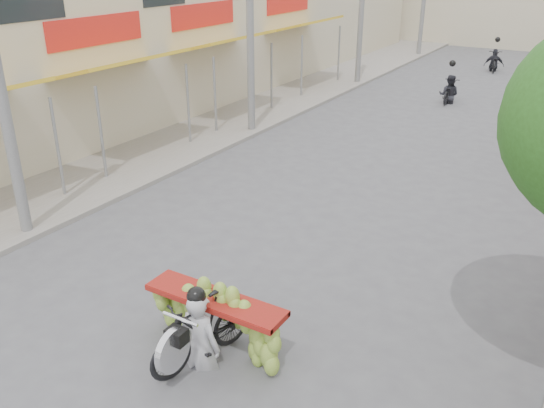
{
  "coord_description": "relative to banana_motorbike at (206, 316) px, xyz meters",
  "views": [
    {
      "loc": [
        4.95,
        -3.86,
        5.69
      ],
      "look_at": [
        -0.39,
        5.02,
        1.1
      ],
      "focal_mm": 38.0,
      "sensor_mm": 36.0,
      "label": 1
    }
  ],
  "objects": [
    {
      "name": "sidewalk_left",
      "position": [
        -7.45,
        13.29,
        -0.68
      ],
      "size": [
        4.0,
        60.0,
        0.12
      ],
      "primitive_type": "cube",
      "color": "gray",
      "rests_on": "ground"
    },
    {
      "name": "bg_motorbike_c",
      "position": [
        -1.09,
        25.66,
        0.05
      ],
      "size": [
        1.06,
        1.76,
        1.95
      ],
      "color": "black",
      "rests_on": "ground"
    },
    {
      "name": "banana_motorbike",
      "position": [
        0.0,
        0.0,
        0.0
      ],
      "size": [
        2.28,
        1.97,
        2.24
      ],
      "color": "black",
      "rests_on": "ground"
    },
    {
      "name": "utility_pole_mid",
      "position": [
        -5.85,
        10.29,
        3.29
      ],
      "size": [
        0.6,
        0.24,
        8.0
      ],
      "color": "slate",
      "rests_on": "ground"
    },
    {
      "name": "bg_motorbike_a",
      "position": [
        -1.26,
        17.86,
        0.02
      ],
      "size": [
        0.82,
        1.59,
        1.95
      ],
      "color": "black",
      "rests_on": "ground"
    },
    {
      "name": "shophouse_row_left",
      "position": [
        -12.44,
        12.27,
        2.26
      ],
      "size": [
        9.77,
        40.0,
        6.0
      ],
      "color": "beige",
      "rests_on": "ground"
    },
    {
      "name": "bg_motorbike_b",
      "position": [
        1.7,
        19.52,
        0.11
      ],
      "size": [
        1.09,
        1.73,
        1.95
      ],
      "color": "black",
      "rests_on": "ground"
    }
  ]
}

